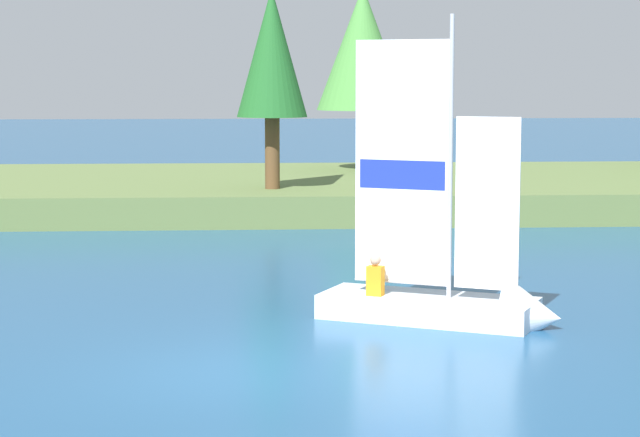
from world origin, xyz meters
TOP-DOWN VIEW (x-y plane):
  - ground_plane at (0.00, 0.00)m, footprint 200.00×200.00m
  - shore_bank at (0.00, 22.37)m, footprint 80.00×12.79m
  - shoreline_tree_left at (0.77, 18.41)m, footprint 2.09×2.09m
  - shoreline_tree_midleft at (4.12, 25.17)m, footprint 3.25×3.25m
  - sailboat at (3.76, 3.28)m, footprint 4.37×3.07m

SIDE VIEW (x-z plane):
  - ground_plane at x=0.00m, z-range 0.00..0.00m
  - sailboat at x=3.76m, z-range -2.43..3.31m
  - shore_bank at x=0.00m, z-range 0.00..0.92m
  - shoreline_tree_left at x=0.77m, z-range 1.91..7.84m
  - shoreline_tree_midleft at x=4.12m, z-range 1.97..8.46m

